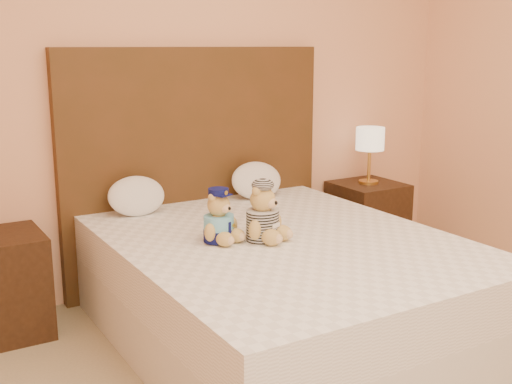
% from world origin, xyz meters
% --- Properties ---
extents(bed, '(1.60, 2.00, 0.55)m').
position_xyz_m(bed, '(0.00, 1.20, 0.28)').
color(bed, white).
rests_on(bed, ground).
extents(headboard, '(1.75, 0.08, 1.50)m').
position_xyz_m(headboard, '(0.00, 2.21, 0.75)').
color(headboard, '#4F2F17').
rests_on(headboard, ground).
extents(nightstand_left, '(0.45, 0.45, 0.55)m').
position_xyz_m(nightstand_left, '(-1.25, 2.00, 0.28)').
color(nightstand_left, '#361F11').
rests_on(nightstand_left, ground).
extents(nightstand_right, '(0.45, 0.45, 0.55)m').
position_xyz_m(nightstand_right, '(1.25, 2.00, 0.28)').
color(nightstand_right, '#361F11').
rests_on(nightstand_right, ground).
extents(lamp, '(0.20, 0.20, 0.40)m').
position_xyz_m(lamp, '(1.25, 2.00, 0.85)').
color(lamp, gold).
rests_on(lamp, nightstand_right).
extents(teddy_police, '(0.30, 0.29, 0.27)m').
position_xyz_m(teddy_police, '(-0.31, 1.32, 0.68)').
color(teddy_police, '#B18D44').
rests_on(teddy_police, bed).
extents(teddy_prisoner, '(0.34, 0.33, 0.29)m').
position_xyz_m(teddy_prisoner, '(-0.11, 1.22, 0.70)').
color(teddy_prisoner, '#B18D44').
rests_on(teddy_prisoner, bed).
extents(pillow_left, '(0.34, 0.22, 0.24)m').
position_xyz_m(pillow_left, '(-0.47, 2.03, 0.67)').
color(pillow_left, white).
rests_on(pillow_left, bed).
extents(pillow_right, '(0.36, 0.23, 0.25)m').
position_xyz_m(pillow_right, '(0.34, 2.03, 0.68)').
color(pillow_right, white).
rests_on(pillow_right, bed).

